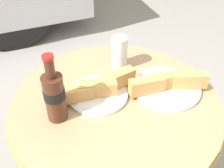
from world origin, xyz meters
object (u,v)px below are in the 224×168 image
bistro_table (115,132)px  lunch_plate_far (167,85)px  cola_bottle_left (55,96)px  drinking_glass (119,54)px  lunch_plate_near (97,90)px

bistro_table → lunch_plate_far: 0.28m
cola_bottle_left → bistro_table: bearing=1.0°
drinking_glass → cola_bottle_left: bearing=-147.4°
drinking_glass → bistro_table: bearing=-115.8°
lunch_plate_near → cola_bottle_left: bearing=-160.8°
bistro_table → lunch_plate_near: (-0.05, 0.05, 0.20)m
lunch_plate_far → bistro_table: bearing=175.9°
drinking_glass → lunch_plate_near: bearing=-136.5°
cola_bottle_left → lunch_plate_near: 0.18m
cola_bottle_left → drinking_glass: cola_bottle_left is taller
bistro_table → drinking_glass: bearing=64.2°
lunch_plate_near → bistro_table: bearing=-43.2°
lunch_plate_far → drinking_glass: bearing=117.6°
bistro_table → lunch_plate_near: 0.21m
bistro_table → lunch_plate_far: lunch_plate_far is taller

